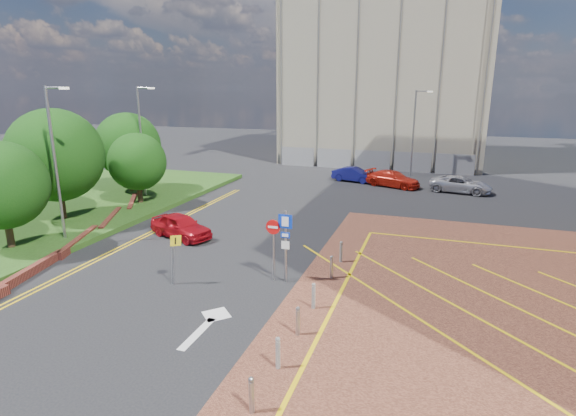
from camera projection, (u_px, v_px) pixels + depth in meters
The scene contains 19 objects.
ground at pixel (267, 290), 18.77m from camera, with size 140.00×140.00×0.00m, color black.
grass_bed at pixel (46, 213), 29.75m from camera, with size 14.00×32.00×0.30m, color #244315.
retaining_wall at pixel (76, 241), 24.17m from camera, with size 6.06×20.33×0.40m.
tree_a at pixel (1, 185), 22.16m from camera, with size 4.40×4.40×5.41m.
tree_b at pixel (56, 155), 27.01m from camera, with size 5.60×5.60×6.74m.
tree_c at pixel (137, 162), 31.25m from camera, with size 4.00×4.00×4.90m.
tree_d at pixel (128, 145), 34.74m from camera, with size 5.00×5.00×6.08m.
lamp_left_near at pixel (56, 158), 23.21m from camera, with size 1.53×0.16×8.00m.
lamp_left_far at pixel (142, 137), 32.98m from camera, with size 1.53×0.16×8.00m.
lamp_back at pixel (414, 130), 42.04m from camera, with size 1.53×0.16×8.00m.
sign_cluster at pixel (281, 239), 19.08m from camera, with size 1.17×0.12×3.20m.
warning_sign at pixel (174, 253), 18.90m from camera, with size 0.54×0.37×2.24m.
bollard_row at pixel (309, 305), 16.42m from camera, with size 0.14×11.14×0.90m.
construction_building at pixel (389, 63), 52.57m from camera, with size 21.20×19.20×22.00m, color gray.
construction_fence at pixel (382, 161), 45.69m from camera, with size 21.60×0.06×2.00m, color gray.
car_red_left at pixel (181, 226), 25.17m from camera, with size 1.60×3.97×1.35m, color #B00F19.
car_blue_back at pixel (354, 175), 40.30m from camera, with size 1.37×3.93×1.29m, color navy.
car_red_back at pixel (393, 179), 38.23m from camera, with size 1.90×4.66×1.35m, color red.
car_silver_back at pixel (461, 184), 36.13m from camera, with size 2.21×4.79×1.33m, color silver.
Camera 1 is at (6.33, -16.07, 8.15)m, focal length 28.00 mm.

